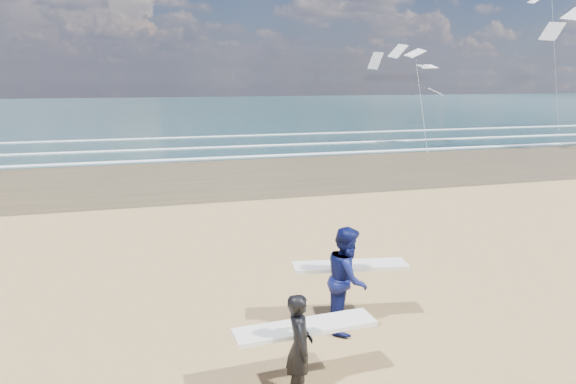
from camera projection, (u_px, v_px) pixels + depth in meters
name	position (u px, v px, depth m)	size (l,w,h in m)	color
wet_sand_strip	(533.00, 158.00, 30.21)	(220.00, 12.00, 0.01)	#463C25
ocean	(286.00, 108.00, 80.92)	(220.00, 100.00, 0.02)	#1B3A3C
foam_breakers	(439.00, 138.00, 39.69)	(220.00, 11.70, 0.05)	white
surfer_near	(301.00, 343.00, 7.50)	(2.22, 0.99, 1.62)	black
surfer_far	(347.00, 278.00, 9.51)	(2.25, 1.37, 1.98)	#0E1551
kite_1	(419.00, 85.00, 34.17)	(5.92, 4.75, 7.42)	slate
kite_5	(554.00, 46.00, 46.93)	(4.81, 4.63, 14.37)	slate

